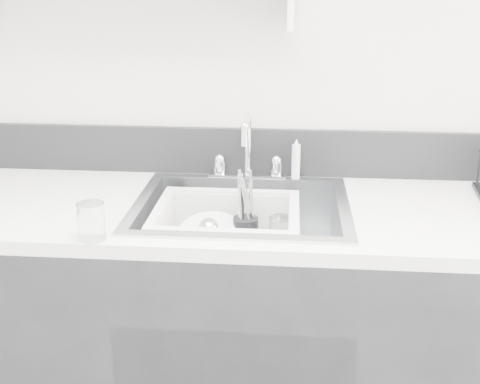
{
  "coord_description": "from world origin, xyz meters",
  "views": [
    {
      "loc": [
        0.14,
        -0.48,
        1.57
      ],
      "look_at": [
        0.0,
        1.14,
        0.98
      ],
      "focal_mm": 45.0,
      "sensor_mm": 36.0,
      "label": 1
    }
  ],
  "objects": [
    {
      "name": "utensil_cup",
      "position": [
        0.01,
        1.22,
        0.82
      ],
      "size": [
        0.08,
        0.08,
        0.26
      ],
      "rotation": [
        0.0,
        0.0,
        -0.32
      ],
      "color": "black",
      "rests_on": "wash_tub"
    },
    {
      "name": "faucet",
      "position": [
        0.0,
        1.44,
        0.98
      ],
      "size": [
        0.26,
        0.18,
        0.23
      ],
      "color": "silver",
      "rests_on": "counter_run"
    },
    {
      "name": "tumbler_counter",
      "position": [
        -0.37,
        0.91,
        0.97
      ],
      "size": [
        0.09,
        0.09,
        0.1
      ],
      "primitive_type": "cylinder",
      "rotation": [
        0.0,
        0.0,
        -0.24
      ],
      "color": "white",
      "rests_on": "counter_run"
    },
    {
      "name": "side_sprayer",
      "position": [
        0.16,
        1.44,
        0.99
      ],
      "size": [
        0.03,
        0.03,
        0.14
      ],
      "primitive_type": "cylinder",
      "color": "silver",
      "rests_on": "counter_run"
    },
    {
      "name": "bowl_small",
      "position": [
        0.07,
        1.14,
        0.79
      ],
      "size": [
        0.12,
        0.12,
        0.04
      ],
      "primitive_type": "imported",
      "rotation": [
        0.0,
        0.0,
        -0.03
      ],
      "color": "white",
      "rests_on": "wash_tub"
    },
    {
      "name": "plate_stack",
      "position": [
        -0.08,
        1.17,
        0.79
      ],
      "size": [
        0.26,
        0.25,
        0.1
      ],
      "rotation": [
        0.0,
        0.0,
        -0.25
      ],
      "color": "white",
      "rests_on": "wash_tub"
    },
    {
      "name": "tumbler_in_tub",
      "position": [
        0.12,
        1.2,
        0.82
      ],
      "size": [
        0.08,
        0.08,
        0.11
      ],
      "primitive_type": "cylinder",
      "rotation": [
        0.0,
        0.0,
        0.02
      ],
      "color": "white",
      "rests_on": "wash_tub"
    },
    {
      "name": "counter_run",
      "position": [
        0.0,
        1.19,
        0.46
      ],
      "size": [
        3.2,
        0.62,
        0.92
      ],
      "color": "black",
      "rests_on": "ground"
    },
    {
      "name": "sink",
      "position": [
        0.0,
        1.19,
        0.83
      ],
      "size": [
        0.64,
        0.52,
        0.2
      ],
      "primitive_type": null,
      "color": "silver",
      "rests_on": "counter_run"
    },
    {
      "name": "wash_tub",
      "position": [
        -0.04,
        1.17,
        0.84
      ],
      "size": [
        0.47,
        0.4,
        0.17
      ],
      "primitive_type": null,
      "rotation": [
        0.0,
        0.0,
        -0.12
      ],
      "color": "silver",
      "rests_on": "sink"
    },
    {
      "name": "backsplash",
      "position": [
        0.0,
        1.49,
        1.0
      ],
      "size": [
        3.2,
        0.02,
        0.16
      ],
      "primitive_type": "cube",
      "color": "black",
      "rests_on": "counter_run"
    },
    {
      "name": "ladle",
      "position": [
        -0.06,
        1.16,
        0.81
      ],
      "size": [
        0.26,
        0.28,
        0.08
      ],
      "primitive_type": null,
      "rotation": [
        0.0,
        0.0,
        -0.89
      ],
      "color": "silver",
      "rests_on": "wash_tub"
    }
  ]
}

